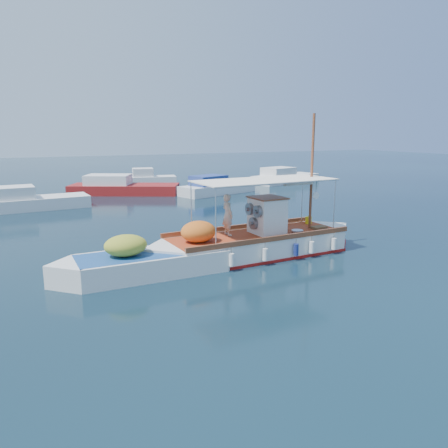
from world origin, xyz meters
name	(u,v)px	position (x,y,z in m)	size (l,w,h in m)	color
ground	(258,255)	(0.00, 0.00, 0.00)	(160.00, 160.00, 0.00)	black
fishing_caique	(255,243)	(-0.11, 0.01, 0.53)	(9.95, 3.08, 6.07)	white
dinghy	(150,264)	(-4.81, -0.48, 0.38)	(7.35, 2.16, 1.79)	white
bg_boat_nw	(25,203)	(-8.59, 16.03, 0.49)	(7.77, 2.93, 1.80)	silver
bg_boat_n	(121,188)	(-1.16, 20.78, 0.49)	(9.14, 6.44, 1.80)	maroon
bg_boat_ne	(216,188)	(5.94, 17.41, 0.49)	(7.21, 4.25, 1.80)	silver
bg_boat_e	(284,178)	(15.48, 21.71, 0.49)	(7.86, 4.45, 1.80)	silver
bg_boat_far_n	(149,179)	(2.78, 26.28, 0.49)	(5.15, 2.92, 1.80)	silver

